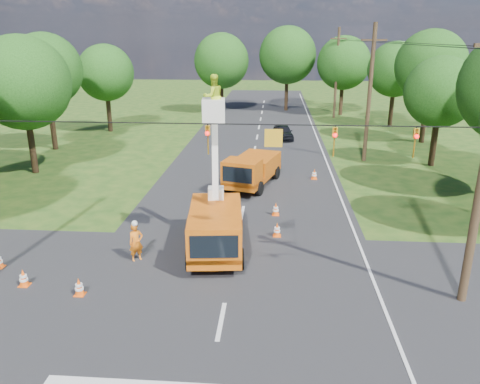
# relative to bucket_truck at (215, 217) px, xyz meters

# --- Properties ---
(ground) EXTENTS (140.00, 140.00, 0.00)m
(ground) POSITION_rel_bucket_truck_xyz_m (0.85, 14.60, -1.64)
(ground) COLOR #1E4715
(ground) RESTS_ON ground
(road_main) EXTENTS (12.00, 100.00, 0.06)m
(road_main) POSITION_rel_bucket_truck_xyz_m (0.85, 14.60, -1.64)
(road_main) COLOR black
(road_main) RESTS_ON ground
(road_cross) EXTENTS (56.00, 10.00, 0.07)m
(road_cross) POSITION_rel_bucket_truck_xyz_m (0.85, -3.40, -1.64)
(road_cross) COLOR black
(road_cross) RESTS_ON ground
(edge_line) EXTENTS (0.12, 90.00, 0.02)m
(edge_line) POSITION_rel_bucket_truck_xyz_m (6.45, 14.60, -1.64)
(edge_line) COLOR silver
(edge_line) RESTS_ON ground
(bucket_truck) EXTENTS (2.82, 6.04, 7.62)m
(bucket_truck) POSITION_rel_bucket_truck_xyz_m (0.00, 0.00, 0.00)
(bucket_truck) COLOR #D2600E
(bucket_truck) RESTS_ON ground
(second_truck) EXTENTS (3.58, 6.08, 2.15)m
(second_truck) POSITION_rel_bucket_truck_xyz_m (1.10, 9.54, -0.52)
(second_truck) COLOR #D2600E
(second_truck) RESTS_ON ground
(ground_worker) EXTENTS (0.73, 0.68, 1.68)m
(ground_worker) POSITION_rel_bucket_truck_xyz_m (-3.22, -1.16, -0.80)
(ground_worker) COLOR #DC4E12
(ground_worker) RESTS_ON ground
(distant_car) EXTENTS (2.09, 4.08, 1.33)m
(distant_car) POSITION_rel_bucket_truck_xyz_m (3.25, 24.10, -0.97)
(distant_car) COLOR black
(distant_car) RESTS_ON ground
(traffic_cone_1) EXTENTS (0.38, 0.38, 0.71)m
(traffic_cone_1) POSITION_rel_bucket_truck_xyz_m (2.70, 1.78, -1.28)
(traffic_cone_1) COLOR #FF590D
(traffic_cone_1) RESTS_ON ground
(traffic_cone_2) EXTENTS (0.38, 0.38, 0.71)m
(traffic_cone_2) POSITION_rel_bucket_truck_xyz_m (2.63, 4.55, -1.28)
(traffic_cone_2) COLOR #FF590D
(traffic_cone_2) RESTS_ON ground
(traffic_cone_3) EXTENTS (0.38, 0.38, 0.71)m
(traffic_cone_3) POSITION_rel_bucket_truck_xyz_m (-4.52, -4.10, -1.28)
(traffic_cone_3) COLOR #FF590D
(traffic_cone_3) RESTS_ON ground
(traffic_cone_4) EXTENTS (0.38, 0.38, 0.71)m
(traffic_cone_4) POSITION_rel_bucket_truck_xyz_m (-6.90, -3.60, -1.28)
(traffic_cone_4) COLOR #FF590D
(traffic_cone_4) RESTS_ON ground
(traffic_cone_6) EXTENTS (0.38, 0.38, 0.71)m
(traffic_cone_6) POSITION_rel_bucket_truck_xyz_m (5.17, 11.35, -1.28)
(traffic_cone_6) COLOR #FF590D
(traffic_cone_6) RESTS_ON ground
(pole_right_mid) EXTENTS (1.80, 0.30, 10.00)m
(pole_right_mid) POSITION_rel_bucket_truck_xyz_m (9.35, 16.60, 3.47)
(pole_right_mid) COLOR #4C3823
(pole_right_mid) RESTS_ON ground
(pole_right_far) EXTENTS (1.80, 0.30, 10.00)m
(pole_right_far) POSITION_rel_bucket_truck_xyz_m (9.35, 36.60, 3.47)
(pole_right_far) COLOR #4C3823
(pole_right_far) RESTS_ON ground
(signal_span) EXTENTS (18.00, 0.29, 1.07)m
(signal_span) POSITION_rel_bucket_truck_xyz_m (3.07, -3.40, 4.24)
(signal_span) COLOR black
(signal_span) RESTS_ON ground
(tree_left_d) EXTENTS (6.20, 6.20, 9.24)m
(tree_left_d) POSITION_rel_bucket_truck_xyz_m (-14.15, 11.60, 4.49)
(tree_left_d) COLOR #382616
(tree_left_d) RESTS_ON ground
(tree_left_e) EXTENTS (5.80, 5.80, 9.41)m
(tree_left_e) POSITION_rel_bucket_truck_xyz_m (-15.95, 18.60, 4.85)
(tree_left_e) COLOR #382616
(tree_left_e) RESTS_ON ground
(tree_left_f) EXTENTS (5.40, 5.40, 8.40)m
(tree_left_f) POSITION_rel_bucket_truck_xyz_m (-13.95, 26.60, 4.05)
(tree_left_f) COLOR #382616
(tree_left_f) RESTS_ON ground
(tree_right_c) EXTENTS (5.00, 5.00, 7.83)m
(tree_right_c) POSITION_rel_bucket_truck_xyz_m (14.05, 15.60, 3.67)
(tree_right_c) COLOR #382616
(tree_right_c) RESTS_ON ground
(tree_right_d) EXTENTS (6.00, 6.00, 9.70)m
(tree_right_d) POSITION_rel_bucket_truck_xyz_m (15.65, 23.60, 5.04)
(tree_right_d) COLOR #382616
(tree_right_d) RESTS_ON ground
(tree_right_e) EXTENTS (5.60, 5.60, 8.63)m
(tree_right_e) POSITION_rel_bucket_truck_xyz_m (14.65, 31.60, 4.17)
(tree_right_e) COLOR #382616
(tree_right_e) RESTS_ON ground
(tree_far_a) EXTENTS (6.60, 6.60, 9.50)m
(tree_far_a) POSITION_rel_bucket_truck_xyz_m (-4.15, 39.60, 4.55)
(tree_far_a) COLOR #382616
(tree_far_a) RESTS_ON ground
(tree_far_b) EXTENTS (7.00, 7.00, 10.32)m
(tree_far_b) POSITION_rel_bucket_truck_xyz_m (3.85, 41.60, 5.17)
(tree_far_b) COLOR #382616
(tree_far_b) RESTS_ON ground
(tree_far_c) EXTENTS (6.20, 6.20, 9.18)m
(tree_far_c) POSITION_rel_bucket_truck_xyz_m (10.35, 38.60, 4.42)
(tree_far_c) COLOR #382616
(tree_far_c) RESTS_ON ground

